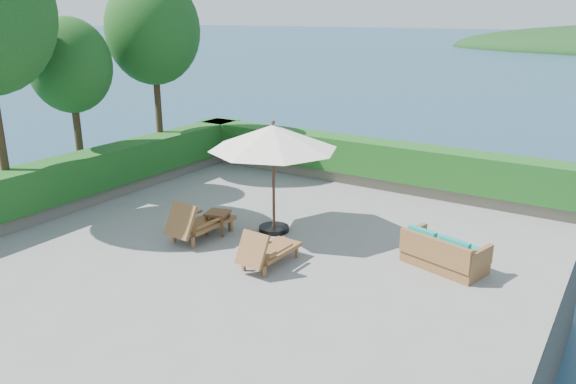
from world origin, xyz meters
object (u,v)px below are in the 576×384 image
Objects in this scene: patio_umbrella at (273,138)px; lounge_right at (267,250)px; lounge_left at (198,222)px; side_table at (218,216)px; wicker_loveseat at (443,254)px.

patio_umbrella is 2.70m from lounge_right.
patio_umbrella reaches higher than lounge_left.
lounge_left is at bearing -107.50° from side_table.
side_table is 0.34× the size of wicker_loveseat.
lounge_right is at bearing -60.24° from patio_umbrella.
patio_umbrella reaches higher than side_table.
lounge_left reaches higher than wicker_loveseat.
patio_umbrella is 2.02× the size of lounge_right.
wicker_loveseat reaches higher than side_table.
wicker_loveseat is (4.99, 0.97, -0.13)m from side_table.
patio_umbrella is 2.21m from side_table.
lounge_right is at bearing -133.36° from wicker_loveseat.
lounge_right is at bearing -23.78° from side_table.
patio_umbrella is 1.72× the size of wicker_loveseat.
lounge_left is at bearing -148.83° from wicker_loveseat.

